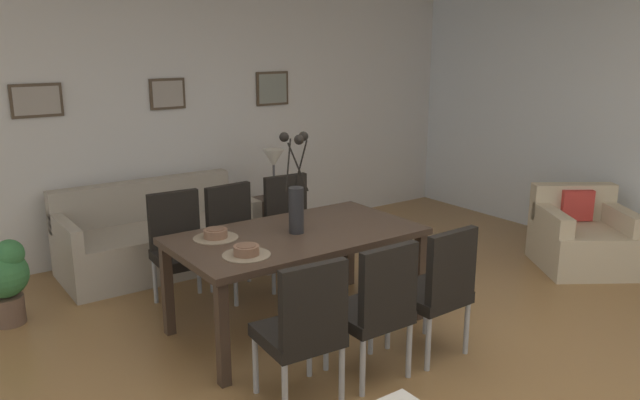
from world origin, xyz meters
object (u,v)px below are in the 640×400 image
(dining_table, at_px, (297,242))
(side_table, at_px, (275,222))
(dining_chair_mid_left, at_px, (438,286))
(framed_picture_right, at_px, (272,89))
(dining_chair_far_right, at_px, (236,234))
(dining_chair_far_left, at_px, (376,305))
(bowl_near_left, at_px, (246,249))
(table_lamp, at_px, (274,163))
(dining_chair_mid_right, at_px, (292,222))
(sofa, at_px, (157,239))
(dining_chair_near_right, at_px, (180,244))
(framed_picture_left, at_px, (37,101))
(framed_picture_center, at_px, (168,94))
(potted_plant, at_px, (5,278))
(centerpiece_vase, at_px, (296,195))
(armchair, at_px, (582,238))
(bowl_near_right, at_px, (216,233))
(dining_chair_near_left, at_px, (304,326))

(dining_table, xyz_separation_m, side_table, (0.87, 1.73, -0.41))
(dining_chair_mid_left, relative_size, framed_picture_right, 2.31)
(dining_chair_far_right, relative_size, dining_chair_mid_left, 1.00)
(dining_chair_far_left, distance_m, bowl_near_left, 0.91)
(table_lamp, bearing_deg, dining_chair_mid_right, -110.89)
(dining_chair_far_right, height_order, dining_chair_mid_right, same)
(sofa, bearing_deg, side_table, -3.89)
(dining_chair_far_right, distance_m, dining_chair_mid_right, 0.59)
(dining_table, relative_size, dining_chair_near_right, 1.96)
(table_lamp, xyz_separation_m, framed_picture_left, (-2.08, 0.57, 0.70))
(dining_chair_mid_right, relative_size, framed_picture_center, 2.54)
(dining_table, bearing_deg, framed_picture_center, 90.00)
(dining_chair_mid_right, distance_m, potted_plant, 2.36)
(framed_picture_center, bearing_deg, dining_chair_near_right, -110.89)
(dining_chair_mid_right, bearing_deg, centerpiece_vase, -121.16)
(framed_picture_left, xyz_separation_m, potted_plant, (-0.56, -0.99, -1.22))
(side_table, relative_size, armchair, 0.47)
(dining_chair_mid_left, distance_m, framed_picture_left, 3.82)
(dining_table, xyz_separation_m, bowl_near_left, (-0.54, -0.22, 0.11))
(bowl_near_right, xyz_separation_m, framed_picture_center, (0.54, 2.07, 0.81))
(dining_chair_near_right, distance_m, centerpiece_vase, 1.17)
(dining_chair_near_left, relative_size, framed_picture_center, 2.54)
(dining_table, height_order, dining_chair_near_right, dining_chair_near_right)
(dining_table, height_order, sofa, sofa)
(dining_chair_mid_left, bearing_deg, framed_picture_center, 99.06)
(dining_chair_far_right, bearing_deg, dining_chair_mid_left, -73.07)
(potted_plant, bearing_deg, framed_picture_right, 18.39)
(dining_table, height_order, table_lamp, table_lamp)
(dining_chair_far_left, xyz_separation_m, dining_chair_mid_left, (0.54, -0.01, 0.00))
(side_table, height_order, framed_picture_center, framed_picture_center)
(dining_chair_near_right, height_order, bowl_near_right, dining_chair_near_right)
(bowl_near_right, xyz_separation_m, table_lamp, (1.41, 1.51, 0.11))
(bowl_near_left, height_order, framed_picture_left, framed_picture_left)
(bowl_near_left, xyz_separation_m, bowl_near_right, (0.00, 0.45, 0.00))
(table_lamp, bearing_deg, bowl_near_right, -132.99)
(dining_chair_near_right, xyz_separation_m, side_table, (1.39, 0.82, -0.25))
(dining_chair_near_left, distance_m, dining_chair_far_right, 1.86)
(bowl_near_left, bearing_deg, dining_chair_mid_right, 46.18)
(bowl_near_left, relative_size, framed_picture_left, 0.39)
(dining_chair_mid_right, xyz_separation_m, framed_picture_center, (-0.55, 1.38, 1.08))
(dining_chair_far_left, xyz_separation_m, dining_chair_far_right, (-0.01, 1.80, 0.00))
(sofa, height_order, side_table, sofa)
(dining_chair_mid_right, relative_size, potted_plant, 1.37)
(dining_table, relative_size, side_table, 3.46)
(framed_picture_left, bearing_deg, dining_chair_far_right, -50.42)
(sofa, relative_size, potted_plant, 2.63)
(dining_chair_near_left, xyz_separation_m, bowl_near_left, (0.01, 0.69, 0.27))
(framed_picture_right, bearing_deg, bowl_near_left, -124.77)
(bowl_near_left, distance_m, armchair, 3.50)
(centerpiece_vase, xyz_separation_m, framed_picture_center, (-0.00, 2.30, 0.57))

